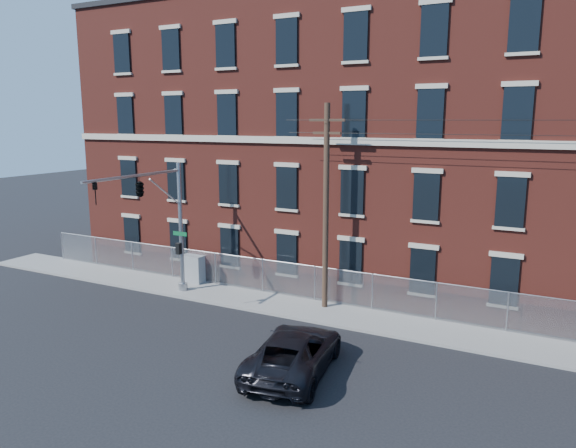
% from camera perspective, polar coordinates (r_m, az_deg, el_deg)
% --- Properties ---
extents(ground, '(140.00, 140.00, 0.00)m').
position_cam_1_polar(ground, '(23.90, -6.13, -12.15)').
color(ground, black).
rests_on(ground, ground).
extents(sidewalk, '(65.00, 3.00, 0.12)m').
position_cam_1_polar(sidewalk, '(25.08, 25.23, -11.88)').
color(sidewalk, gray).
rests_on(sidewalk, ground).
extents(mill_building, '(55.30, 14.32, 16.30)m').
position_cam_1_polar(mill_building, '(32.26, 27.05, 7.63)').
color(mill_building, maroon).
rests_on(mill_building, ground).
extents(chain_link_fence, '(59.06, 0.06, 1.85)m').
position_cam_1_polar(chain_link_fence, '(25.96, 25.53, -8.79)').
color(chain_link_fence, '#A5A8AD').
rests_on(chain_link_fence, ground).
extents(traffic_signal_mast, '(0.90, 6.75, 7.00)m').
position_cam_1_polar(traffic_signal_mast, '(27.69, -14.31, 2.37)').
color(traffic_signal_mast, '#9EA0A5').
rests_on(traffic_signal_mast, ground).
extents(utility_pole_near, '(1.80, 0.28, 10.00)m').
position_cam_1_polar(utility_pole_near, '(26.30, 4.02, 2.14)').
color(utility_pole_near, '#402B20').
rests_on(utility_pole_near, ground).
extents(pickup_truck, '(3.48, 6.07, 1.59)m').
position_cam_1_polar(pickup_truck, '(20.83, 0.64, -13.29)').
color(pickup_truck, black).
rests_on(pickup_truck, ground).
extents(utility_cabinet, '(1.29, 0.69, 1.58)m').
position_cam_1_polar(utility_cabinet, '(31.74, -9.92, -4.65)').
color(utility_cabinet, gray).
rests_on(utility_cabinet, sidewalk).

